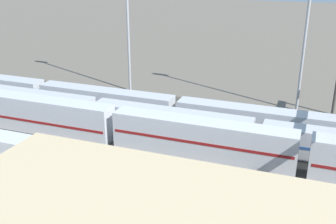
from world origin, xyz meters
name	(u,v)px	position (x,y,z in m)	size (l,w,h in m)	color
ground_plane	(215,143)	(0.00, 0.00, 0.00)	(400.00, 400.00, 0.00)	#60594F
track_bed_0	(237,107)	(0.00, -15.00, 0.06)	(140.00, 2.80, 0.12)	#3D3833
track_bed_1	(231,117)	(0.00, -10.00, 0.06)	(140.00, 2.80, 0.12)	#3D3833
track_bed_2	(223,129)	(0.00, -5.00, 0.06)	(140.00, 2.80, 0.12)	#4C443D
track_bed_3	(215,143)	(0.00, 0.00, 0.06)	(140.00, 2.80, 0.12)	#3D3833
track_bed_4	(205,159)	(0.00, 5.00, 0.06)	(140.00, 2.80, 0.12)	#3D3833
track_bed_5	(193,178)	(0.00, 10.00, 0.06)	(140.00, 2.80, 0.12)	#3D3833
track_bed_6	(178,201)	(0.00, 15.00, 0.06)	(140.00, 2.80, 0.12)	#3D3833
train_on_track_3	(241,133)	(-3.44, 0.00, 2.07)	(90.60, 3.06, 4.40)	black
train_on_track_2	(246,119)	(-3.29, -5.00, 2.08)	(114.80, 3.00, 4.40)	#285193
train_on_track_6	(189,186)	(-1.13, 15.00, 1.99)	(119.80, 3.06, 3.80)	silver
train_on_track_4	(304,155)	(-11.60, 5.00, 2.60)	(95.60, 3.06, 5.00)	silver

